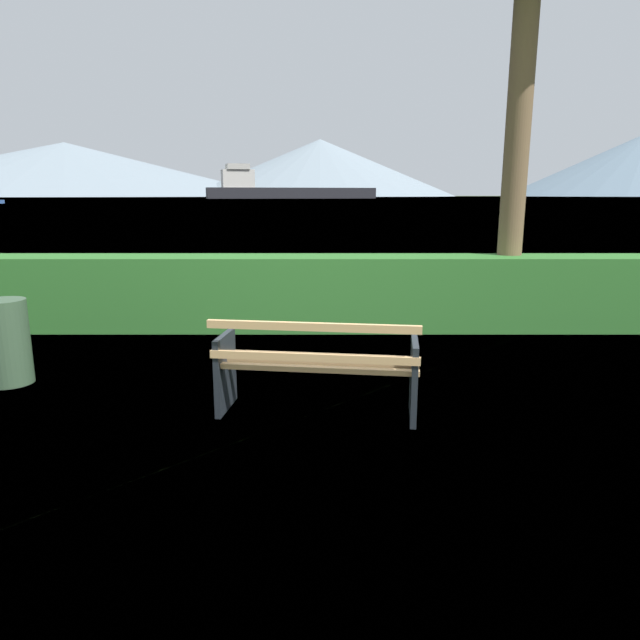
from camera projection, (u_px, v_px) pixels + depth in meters
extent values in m
plane|color=#4C6B33|center=(320.00, 412.00, 4.96)|extent=(1400.00, 1400.00, 0.00)
plane|color=#6B8EA3|center=(322.00, 198.00, 305.01)|extent=(620.00, 620.00, 0.00)
cube|color=tan|center=(316.00, 369.00, 4.68)|extent=(1.70, 0.29, 0.04)
cube|color=tan|center=(320.00, 362.00, 4.87)|extent=(1.70, 0.29, 0.04)
cube|color=tan|center=(322.00, 356.00, 5.05)|extent=(1.70, 0.29, 0.04)
cube|color=tan|center=(315.00, 357.00, 4.58)|extent=(1.70, 0.27, 0.06)
cube|color=tan|center=(314.00, 327.00, 4.48)|extent=(1.70, 0.27, 0.06)
cube|color=#1E2328|center=(227.00, 372.00, 4.98)|extent=(0.12, 0.51, 0.68)
cube|color=#1E2328|center=(416.00, 380.00, 4.76)|extent=(0.12, 0.51, 0.68)
cube|color=#2D6B28|center=(320.00, 293.00, 7.96)|extent=(11.70, 0.76, 1.02)
cylinder|color=brown|center=(519.00, 142.00, 7.70)|extent=(0.34, 0.34, 5.10)
cylinder|color=#385138|center=(9.00, 342.00, 5.64)|extent=(0.44, 0.44, 0.85)
cube|color=#232328|center=(294.00, 193.00, 258.60)|extent=(76.98, 30.23, 4.79)
cube|color=silver|center=(240.00, 179.00, 251.29)|extent=(15.90, 13.27, 7.66)
cube|color=beige|center=(239.00, 167.00, 250.21)|extent=(12.18, 13.32, 2.40)
cone|color=gray|center=(69.00, 170.00, 571.55)|extent=(429.83, 429.83, 52.48)
cone|color=gray|center=(322.00, 168.00, 560.77)|extent=(263.83, 263.83, 54.56)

